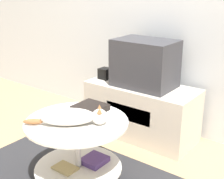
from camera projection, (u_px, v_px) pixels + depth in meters
tv_stand at (141, 110)px, 3.00m from camera, size 1.05×0.48×0.51m
tv at (145, 63)px, 2.83m from camera, size 0.55×0.37×0.43m
speaker at (105, 73)px, 3.11m from camera, size 0.11×0.11×0.11m
coffee_table at (78, 145)px, 2.23m from camera, size 0.73×0.73×0.49m
dvd_box at (90, 108)px, 2.33m from camera, size 0.22×0.22×0.05m
cat at (72, 117)px, 2.10m from camera, size 0.47×0.40×0.13m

